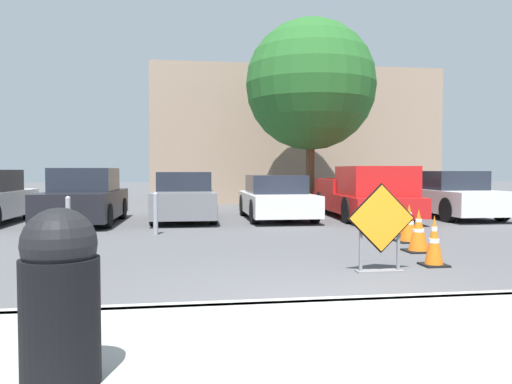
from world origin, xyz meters
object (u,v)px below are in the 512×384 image
Objects in this scene: road_closed_sign at (381,226)px; parked_car_second at (85,198)px; traffic_cone_second at (418,231)px; bollard_second at (68,215)px; traffic_cone_third at (409,223)px; parked_car_third at (184,198)px; bollard_nearest at (156,212)px; parked_car_fourth at (276,198)px; pickup_truck at (366,195)px; trash_bin at (60,295)px; traffic_cone_nearest at (434,241)px; parked_car_fifth at (450,196)px; traffic_cone_fourth at (406,222)px.

parked_car_second reaches higher than road_closed_sign.
traffic_cone_second is 0.86× the size of bollard_second.
traffic_cone_third is 0.18× the size of parked_car_third.
road_closed_sign is 1.64× the size of traffic_cone_third.
parked_car_third is (2.77, 0.57, -0.04)m from parked_car_second.
traffic_cone_third is 0.81× the size of bollard_nearest.
parked_car_second is 3.52m from bollard_nearest.
traffic_cone_third is 5.51m from parked_car_fourth.
pickup_truck is at bearing 176.68° from parked_car_third.
trash_bin is at bearing 101.45° from parked_car_second.
traffic_cone_nearest is 1.01× the size of traffic_cone_second.
road_closed_sign is 8.03m from parked_car_fourth.
road_closed_sign is 9.44m from parked_car_second.
road_closed_sign reaches higher than traffic_cone_third.
pickup_truck is at bearing 20.15° from bollard_second.
road_closed_sign is at bearing -161.06° from traffic_cone_nearest.
parked_car_second is (-5.61, 7.59, 0.02)m from road_closed_sign.
bollard_nearest is (-5.27, 1.93, 0.13)m from traffic_cone_third.
pickup_truck reaches higher than parked_car_fourth.
parked_car_third is 2.77m from parked_car_fourth.
traffic_cone_second is 0.98× the size of traffic_cone_third.
traffic_cone_third is at bearing 58.05° from road_closed_sign.
parked_car_fifth is (5.47, 7.79, 0.00)m from road_closed_sign.
parked_car_third is at bearing 52.56° from bollard_second.
traffic_cone_third is at bearing -15.00° from bollard_second.
parked_car_third is at bearing 86.26° from trash_bin.
parked_car_fourth is at bearing 98.01° from traffic_cone_nearest.
parked_car_fifth is at bearing 56.41° from traffic_cone_second.
traffic_cone_fourth is at bearing 49.53° from parked_car_fifth.
parked_car_fourth is 4.23× the size of bollard_nearest.
parked_car_fifth is at bearing -177.62° from parked_car_second.
parked_car_third reaches higher than bollard_nearest.
parked_car_fourth is (5.54, 0.44, -0.08)m from parked_car_second.
traffic_cone_second is at bearing -110.14° from traffic_cone_fourth.
traffic_cone_nearest is at bearing -34.49° from bollard_second.
bollard_nearest is (-3.43, -3.25, -0.11)m from parked_car_fourth.
parked_car_fourth is at bearing 178.15° from parked_car_third.
traffic_cone_third is 7.46m from bollard_second.
parked_car_second is at bearing 139.67° from traffic_cone_second.
traffic_cone_fourth is 6.57m from parked_car_third.
trash_bin is (-3.54, -11.69, 0.08)m from parked_car_fourth.
parked_car_second is at bearing 132.42° from traffic_cone_nearest.
parked_car_second is 1.01× the size of parked_car_fourth.
road_closed_sign is 1.67× the size of traffic_cone_second.
traffic_cone_nearest is 8.68m from parked_car_fifth.
traffic_cone_nearest is 0.80× the size of bollard_nearest.
parked_car_third is 0.77× the size of pickup_truck.
pickup_truck reaches higher than traffic_cone_fourth.
parked_car_fourth is at bearing 31.24° from bollard_second.
traffic_cone_fourth is 3.74m from pickup_truck.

